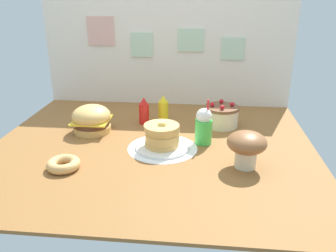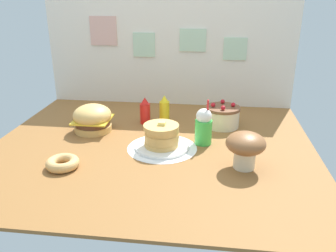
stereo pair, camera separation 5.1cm
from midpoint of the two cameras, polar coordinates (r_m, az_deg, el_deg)
ground_plane at (r=2.40m, az=-2.03°, el=-3.41°), size 2.19×1.92×0.02m
back_wall at (r=3.17m, az=0.61°, el=11.81°), size 2.19×0.04×0.93m
doily_mat at (r=2.36m, az=-0.35°, el=-3.59°), size 0.47×0.47×0.00m
burger at (r=2.66m, az=-11.67°, el=1.19°), size 0.28×0.28×0.20m
pancake_stack at (r=2.33m, az=-0.40°, el=-1.88°), size 0.36×0.36×0.19m
layer_cake at (r=2.73m, az=9.38°, el=1.57°), size 0.27×0.27×0.19m
ketchup_bottle at (r=2.76m, az=-3.24°, el=2.41°), size 0.08×0.08×0.21m
mustard_bottle at (r=2.81m, az=-0.08°, el=2.78°), size 0.08×0.08×0.21m
cream_soda_cup at (r=2.39m, az=6.42°, el=-0.09°), size 0.12×0.12×0.32m
donut_pink_glaze at (r=2.18m, az=-16.17°, el=-5.80°), size 0.20×0.20×0.06m
mushroom_stool at (r=2.11m, az=13.19°, el=-3.27°), size 0.24×0.24×0.22m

